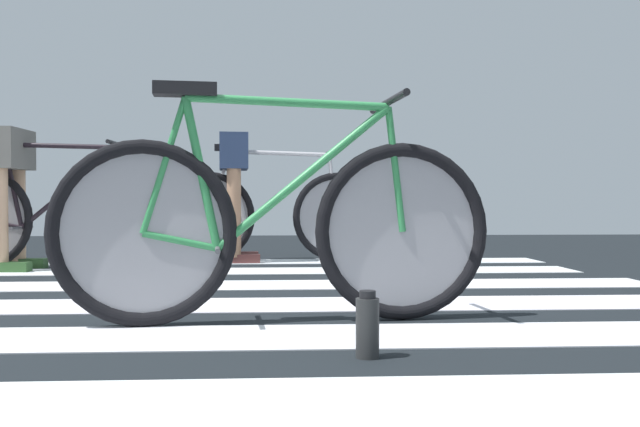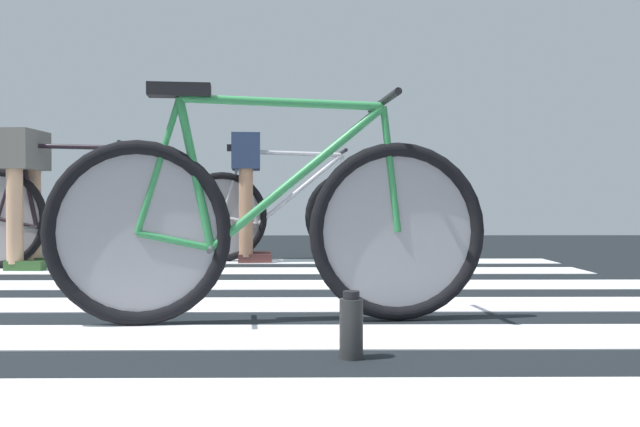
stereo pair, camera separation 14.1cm
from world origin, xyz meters
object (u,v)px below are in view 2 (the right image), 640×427
at_px(cyclist_3_of_3, 247,179).
at_px(bicycle_1_of_3, 269,225).
at_px(bicycle_3_of_3, 286,213).
at_px(cyclist_2_of_3, 25,179).
at_px(water_bottle, 351,327).
at_px(bicycle_2_of_3, 68,215).

bearing_deg(cyclist_3_of_3, bicycle_1_of_3, -87.57).
relative_size(bicycle_3_of_3, cyclist_3_of_3, 1.71).
distance_m(cyclist_2_of_3, water_bottle, 3.57).
bearing_deg(water_bottle, cyclist_3_of_3, 100.87).
relative_size(bicycle_2_of_3, cyclist_2_of_3, 1.76).
bearing_deg(water_bottle, bicycle_1_of_3, 115.61).
height_order(bicycle_2_of_3, bicycle_3_of_3, same).
bearing_deg(bicycle_2_of_3, cyclist_2_of_3, -180.00).
bearing_deg(bicycle_2_of_3, water_bottle, -53.48).
bearing_deg(cyclist_3_of_3, bicycle_3_of_3, 0.00).
bearing_deg(bicycle_2_of_3, bicycle_1_of_3, -51.44).
relative_size(cyclist_2_of_3, bicycle_3_of_3, 0.57).
bearing_deg(cyclist_2_of_3, cyclist_3_of_3, 23.41).
relative_size(bicycle_2_of_3, bicycle_3_of_3, 1.00).
relative_size(cyclist_2_of_3, water_bottle, 4.78).
bearing_deg(bicycle_2_of_3, bicycle_3_of_3, 24.77).
bearing_deg(water_bottle, cyclist_2_of_3, 127.91).
relative_size(bicycle_1_of_3, bicycle_3_of_3, 1.00).
xyz_separation_m(bicycle_2_of_3, cyclist_3_of_3, (1.21, 0.59, 0.27)).
bearing_deg(water_bottle, bicycle_2_of_3, 123.85).
height_order(bicycle_1_of_3, bicycle_2_of_3, same).
relative_size(bicycle_3_of_3, water_bottle, 8.41).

